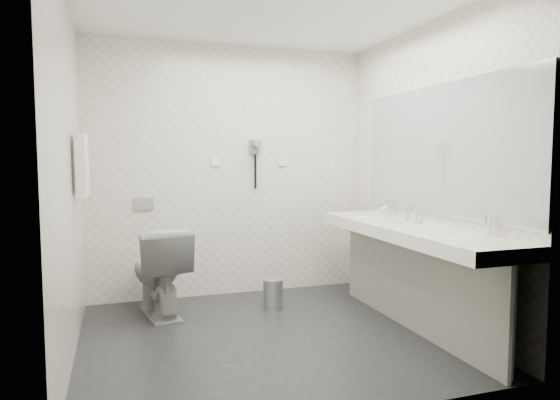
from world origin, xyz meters
name	(u,v)px	position (x,y,z in m)	size (l,w,h in m)	color
floor	(268,336)	(0.00, 0.00, 0.00)	(2.80, 2.80, 0.00)	#222327
ceiling	(267,7)	(0.00, 0.00, 2.50)	(2.80, 2.80, 0.00)	white
wall_back	(230,172)	(0.00, 1.30, 1.25)	(2.80, 2.80, 0.00)	white
wall_front	(341,184)	(0.00, -1.30, 1.25)	(2.80, 2.80, 0.00)	white
wall_left	(68,178)	(-1.40, 0.00, 1.25)	(2.60, 2.60, 0.00)	white
wall_right	(426,174)	(1.40, 0.00, 1.25)	(2.60, 2.60, 0.00)	white
vanity_counter	(409,231)	(1.12, -0.20, 0.80)	(0.55, 2.20, 0.10)	white
vanity_panel	(411,283)	(1.15, -0.20, 0.38)	(0.03, 2.15, 0.75)	gray
vanity_post_near	(511,324)	(1.18, -1.24, 0.38)	(0.06, 0.06, 0.75)	silver
vanity_post_far	(356,258)	(1.18, 0.84, 0.38)	(0.06, 0.06, 0.75)	silver
mirror	(439,150)	(1.39, -0.20, 1.45)	(0.02, 2.20, 1.05)	#B2BCC6
basin_near	(463,240)	(1.12, -0.85, 0.83)	(0.40, 0.31, 0.05)	white
basin_far	(370,218)	(1.12, 0.45, 0.83)	(0.40, 0.31, 0.05)	white
faucet_near	(488,225)	(1.32, -0.85, 0.92)	(0.04, 0.04, 0.15)	silver
faucet_far	(389,208)	(1.32, 0.45, 0.92)	(0.04, 0.04, 0.15)	silver
soap_bottle_a	(415,216)	(1.25, -0.07, 0.91)	(0.05, 0.05, 0.11)	white
soap_bottle_c	(419,217)	(1.24, -0.16, 0.90)	(0.04, 0.04, 0.11)	white
glass_left	(409,214)	(1.31, 0.10, 0.91)	(0.06, 0.06, 0.11)	silver
toilet	(159,271)	(-0.76, 0.82, 0.39)	(0.44, 0.78, 0.79)	white
flush_plate	(144,204)	(-0.85, 1.29, 0.95)	(0.18, 0.02, 0.12)	#B2B5BA
pedal_bin	(273,295)	(0.25, 0.67, 0.13)	(0.18, 0.18, 0.26)	#B2B5BA
bin_lid	(273,280)	(0.25, 0.67, 0.27)	(0.18, 0.18, 0.01)	#B2B5BA
towel_rail	(80,137)	(-1.35, 0.55, 1.55)	(0.02, 0.02, 0.62)	silver
towel_near	(81,165)	(-1.34, 0.41, 1.33)	(0.07, 0.24, 0.48)	white
towel_far	(84,165)	(-1.34, 0.69, 1.33)	(0.07, 0.24, 0.48)	white
dryer_cradle	(255,147)	(0.25, 1.27, 1.50)	(0.10, 0.04, 0.14)	gray
dryer_barrel	(257,144)	(0.25, 1.20, 1.53)	(0.08, 0.08, 0.14)	gray
dryer_cord	(255,171)	(0.25, 1.26, 1.25)	(0.02, 0.02, 0.35)	black
switch_plate_a	(216,162)	(-0.15, 1.29, 1.35)	(0.09, 0.02, 0.09)	white
switch_plate_b	(282,162)	(0.55, 1.29, 1.35)	(0.09, 0.02, 0.09)	white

